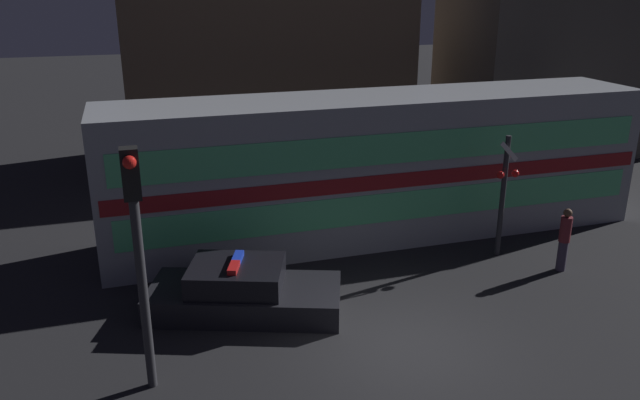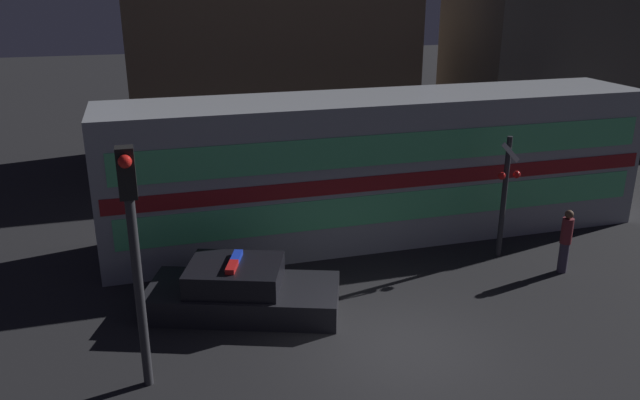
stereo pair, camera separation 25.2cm
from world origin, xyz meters
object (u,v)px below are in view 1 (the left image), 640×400
Objects in this scene: police_car at (243,292)px; crossing_signal_near at (504,191)px; train at (379,166)px; pedestrian at (564,239)px; traffic_light_corner at (138,243)px.

crossing_signal_near is at bearing 27.69° from police_car.
train is 9.21× the size of pedestrian.
train is 3.43× the size of traffic_light_corner.
train is at bearing 135.98° from crossing_signal_near.
traffic_light_corner is (-6.94, -5.86, 0.84)m from train.
crossing_signal_near is at bearing 19.27° from traffic_light_corner.
train is at bearing 133.18° from pedestrian.
pedestrian is at bearing -52.76° from crossing_signal_near.
police_car is 7.58m from crossing_signal_near.
crossing_signal_near reaches higher than police_car.
train reaches higher than crossing_signal_near.
police_car is at bearing -172.11° from crossing_signal_near.
pedestrian is at bearing -46.82° from train.
crossing_signal_near reaches higher than pedestrian.
police_car is at bearing 46.88° from traffic_light_corner.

